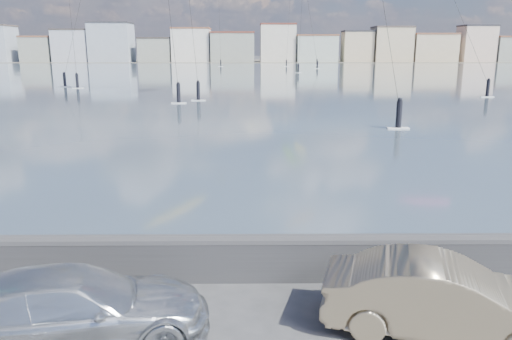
# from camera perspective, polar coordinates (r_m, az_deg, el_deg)

# --- Properties ---
(bay_water) EXTENTS (500.00, 177.00, 0.00)m
(bay_water) POSITION_cam_1_polar(r_m,az_deg,el_deg) (99.10, -1.08, 10.82)
(bay_water) COLOR #354358
(bay_water) RESTS_ON ground
(far_shore_strip) EXTENTS (500.00, 60.00, 0.00)m
(far_shore_strip) POSITION_cam_1_polar(r_m,az_deg,el_deg) (207.53, -0.81, 12.33)
(far_shore_strip) COLOR #4C473D
(far_shore_strip) RESTS_ON ground
(seawall) EXTENTS (400.00, 0.36, 1.08)m
(seawall) POSITION_cam_1_polar(r_m,az_deg,el_deg) (11.12, -5.17, -9.75)
(seawall) COLOR #28282B
(seawall) RESTS_ON ground
(far_buildings) EXTENTS (240.79, 13.26, 14.60)m
(far_buildings) POSITION_cam_1_polar(r_m,az_deg,el_deg) (193.47, -0.44, 14.02)
(far_buildings) COLOR silver
(far_buildings) RESTS_ON ground
(car_silver) EXTENTS (4.97, 2.93, 1.35)m
(car_silver) POSITION_cam_1_polar(r_m,az_deg,el_deg) (9.37, -20.23, -14.69)
(car_silver) COLOR silver
(car_silver) RESTS_ON ground
(car_champagne) EXTENTS (4.45, 2.52, 1.39)m
(car_champagne) POSITION_cam_1_polar(r_m,az_deg,el_deg) (9.71, 20.63, -13.54)
(car_champagne) COLOR tan
(car_champagne) RESTS_ON ground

